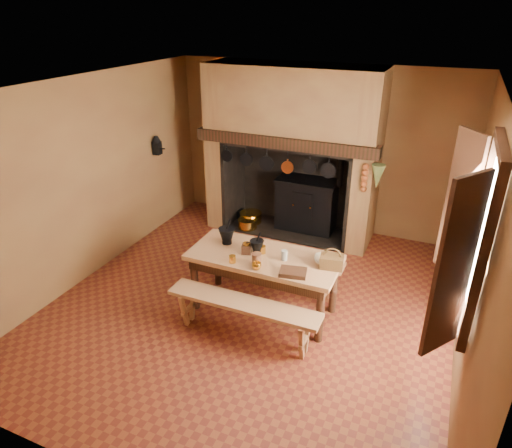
{
  "coord_description": "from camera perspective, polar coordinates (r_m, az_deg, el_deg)",
  "views": [
    {
      "loc": [
        2.04,
        -4.59,
        3.6
      ],
      "look_at": [
        -0.08,
        0.3,
        1.04
      ],
      "focal_mm": 32.0,
      "sensor_mm": 36.0,
      "label": 1
    }
  ],
  "objects": [
    {
      "name": "brass_mug_b",
      "position": [
        5.68,
        0.79,
        -3.2
      ],
      "size": [
        0.09,
        0.09,
        0.1
      ],
      "primitive_type": "cylinder",
      "rotation": [
        0.0,
        0.0,
        0.08
      ],
      "color": "gold",
      "rests_on": "work_table"
    },
    {
      "name": "coffee_grinder",
      "position": [
        5.66,
        -1.18,
        -3.05
      ],
      "size": [
        0.17,
        0.14,
        0.18
      ],
      "rotation": [
        0.0,
        0.0,
        0.28
      ],
      "color": "#361D11",
      "rests_on": "work_table"
    },
    {
      "name": "work_table",
      "position": [
        5.71,
        1.0,
        -5.05
      ],
      "size": [
        1.87,
        0.83,
        0.81
      ],
      "color": "#B08050",
      "rests_on": "floor"
    },
    {
      "name": "wall_coffee_mill",
      "position": [
        7.87,
        -12.3,
        9.74
      ],
      "size": [
        0.23,
        0.16,
        0.31
      ],
      "color": "black",
      "rests_on": "wall_left"
    },
    {
      "name": "hanging_pans",
      "position": [
        7.19,
        2.9,
        7.49
      ],
      "size": [
        1.92,
        0.29,
        0.27
      ],
      "color": "black",
      "rests_on": "chimney_breast"
    },
    {
      "name": "wall_front",
      "position": [
        3.52,
        -19.55,
        -14.82
      ],
      "size": [
        5.0,
        0.02,
        2.8
      ],
      "primitive_type": "cube",
      "color": "olive",
      "rests_on": "floor"
    },
    {
      "name": "mortar_large",
      "position": [
        5.88,
        -3.67,
        -1.38
      ],
      "size": [
        0.21,
        0.21,
        0.36
      ],
      "rotation": [
        0.0,
        0.0,
        -0.19
      ],
      "color": "black",
      "rests_on": "work_table"
    },
    {
      "name": "stoneware_crock",
      "position": [
        5.42,
        0.09,
        -4.41
      ],
      "size": [
        0.12,
        0.12,
        0.15
      ],
      "primitive_type": "cylinder",
      "rotation": [
        0.0,
        0.0,
        0.02
      ],
      "color": "brown",
      "rests_on": "work_table"
    },
    {
      "name": "wicker_basket",
      "position": [
        5.43,
        9.43,
        -4.58
      ],
      "size": [
        0.3,
        0.23,
        0.26
      ],
      "rotation": [
        0.0,
        0.0,
        0.16
      ],
      "color": "#523518",
      "rests_on": "work_table"
    },
    {
      "name": "bench_back",
      "position": [
        6.38,
        3.17,
        -4.79
      ],
      "size": [
        1.75,
        0.31,
        0.49
      ],
      "color": "#B08050",
      "rests_on": "floor"
    },
    {
      "name": "back_wall",
      "position": [
        7.93,
        7.68,
        9.35
      ],
      "size": [
        5.0,
        0.02,
        2.8
      ],
      "primitive_type": "cube",
      "color": "olive",
      "rests_on": "floor"
    },
    {
      "name": "herb_bunch",
      "position": [
        6.81,
        14.94,
        5.77
      ],
      "size": [
        0.2,
        0.2,
        0.35
      ],
      "primitive_type": "cone",
      "rotation": [
        3.14,
        0.0,
        0.0
      ],
      "color": "#5B6731",
      "rests_on": "chimney_breast"
    },
    {
      "name": "wall_right",
      "position": [
        5.11,
        26.11,
        -2.65
      ],
      "size": [
        0.02,
        5.5,
        2.8
      ],
      "primitive_type": "cube",
      "color": "olive",
      "rests_on": "floor"
    },
    {
      "name": "window",
      "position": [
        4.61,
        25.02,
        -1.23
      ],
      "size": [
        0.39,
        1.75,
        1.76
      ],
      "color": "white",
      "rests_on": "wall_right"
    },
    {
      "name": "wall_left",
      "position": [
        6.82,
        -20.16,
        5.25
      ],
      "size": [
        0.02,
        5.5,
        2.8
      ],
      "primitive_type": "cube",
      "color": "olive",
      "rests_on": "floor"
    },
    {
      "name": "mixing_bowl",
      "position": [
        5.52,
        8.84,
        -4.57
      ],
      "size": [
        0.38,
        0.38,
        0.07
      ],
      "primitive_type": "imported",
      "rotation": [
        0.0,
        0.0,
        0.35
      ],
      "color": "beige",
      "rests_on": "work_table"
    },
    {
      "name": "chimney_breast",
      "position": [
        7.5,
        4.65,
        11.81
      ],
      "size": [
        2.95,
        0.96,
        2.8
      ],
      "color": "olive",
      "rests_on": "floor"
    },
    {
      "name": "brass_cup",
      "position": [
        5.34,
        0.08,
        -5.26
      ],
      "size": [
        0.11,
        0.11,
        0.09
      ],
      "primitive_type": "imported",
      "rotation": [
        0.0,
        0.0,
        0.0
      ],
      "color": "gold",
      "rests_on": "work_table"
    },
    {
      "name": "floor",
      "position": [
        6.18,
        -0.44,
        -9.95
      ],
      "size": [
        5.5,
        5.5,
        0.0
      ],
      "primitive_type": "plane",
      "color": "brown",
      "rests_on": "ground"
    },
    {
      "name": "mortar_small",
      "position": [
        5.64,
        0.12,
        -2.78
      ],
      "size": [
        0.18,
        0.18,
        0.3
      ],
      "rotation": [
        0.0,
        0.0,
        0.21
      ],
      "color": "black",
      "rests_on": "work_table"
    },
    {
      "name": "ceiling",
      "position": [
        5.09,
        -0.55,
        16.63
      ],
      "size": [
        5.5,
        5.5,
        0.0
      ],
      "primitive_type": "plane",
      "rotation": [
        3.14,
        0.0,
        0.0
      ],
      "color": "silver",
      "rests_on": "back_wall"
    },
    {
      "name": "onion_string",
      "position": [
        6.85,
        13.41,
        5.62
      ],
      "size": [
        0.12,
        0.1,
        0.46
      ],
      "primitive_type": null,
      "color": "#A6491E",
      "rests_on": "chimney_breast"
    },
    {
      "name": "brass_mug_a",
      "position": [
        5.48,
        -2.97,
        -4.4
      ],
      "size": [
        0.1,
        0.1,
        0.09
      ],
      "primitive_type": "cylinder",
      "rotation": [
        0.0,
        0.0,
        0.23
      ],
      "color": "gold",
      "rests_on": "work_table"
    },
    {
      "name": "bench_front",
      "position": [
        5.4,
        -1.59,
        -10.82
      ],
      "size": [
        1.85,
        0.32,
        0.52
      ],
      "color": "#B08050",
      "rests_on": "floor"
    },
    {
      "name": "hearth_pans",
      "position": [
        8.26,
        -0.9,
        0.56
      ],
      "size": [
        0.51,
        0.62,
        0.2
      ],
      "color": "gold",
      "rests_on": "floor"
    },
    {
      "name": "wooden_tray",
      "position": [
        5.27,
        4.66,
        -6.04
      ],
      "size": [
        0.34,
        0.27,
        0.05
      ],
      "primitive_type": "cube",
      "rotation": [
        0.0,
        0.0,
        0.2
      ],
      "color": "#361D11",
      "rests_on": "work_table"
    },
    {
      "name": "glass_jar",
      "position": [
        5.53,
        3.56,
        -3.91
      ],
      "size": [
        0.09,
        0.09,
        0.13
      ],
      "primitive_type": "cylinder",
      "rotation": [
        0.0,
        0.0,
        0.22
      ],
      "color": "beige",
      "rests_on": "work_table"
    },
    {
      "name": "iron_range",
      "position": [
        7.97,
        6.39,
        2.51
      ],
      "size": [
        1.12,
        0.55,
        1.6
      ],
      "color": "black",
      "rests_on": "floor"
    }
  ]
}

